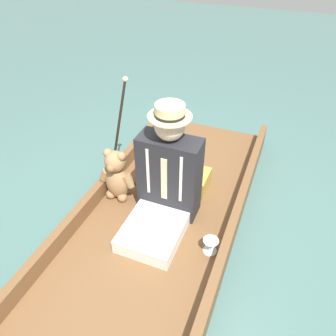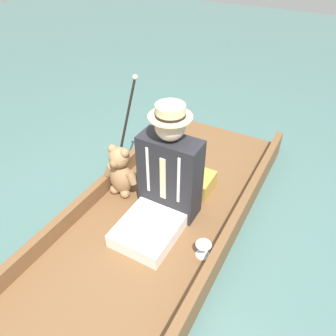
% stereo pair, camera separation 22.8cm
% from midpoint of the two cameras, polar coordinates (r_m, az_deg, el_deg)
% --- Properties ---
extents(ground_plane, '(16.00, 16.00, 0.00)m').
position_cam_midpoint_polar(ground_plane, '(2.56, -4.53, -11.39)').
color(ground_plane, '#476B66').
extents(punt_boat, '(1.14, 3.00, 0.25)m').
position_cam_midpoint_polar(punt_boat, '(2.51, -4.61, -10.30)').
color(punt_boat, brown).
rests_on(punt_boat, ground_plane).
extents(seat_cushion, '(0.36, 0.25, 0.16)m').
position_cam_midpoint_polar(seat_cushion, '(2.72, 0.80, -2.00)').
color(seat_cushion, '#B7933D').
rests_on(seat_cushion, punt_boat).
extents(seated_person, '(0.44, 0.69, 0.89)m').
position_cam_midpoint_polar(seated_person, '(2.31, -3.21, -2.39)').
color(seated_person, white).
rests_on(seated_person, punt_boat).
extents(teddy_bear, '(0.31, 0.18, 0.45)m').
position_cam_midpoint_polar(teddy_bear, '(2.59, -11.42, -1.49)').
color(teddy_bear, '#9E754C').
rests_on(teddy_bear, punt_boat).
extents(wine_glass, '(0.11, 0.11, 0.11)m').
position_cam_midpoint_polar(wine_glass, '(2.25, 4.49, -13.14)').
color(wine_glass, silver).
rests_on(wine_glass, punt_boat).
extents(walking_cane, '(0.04, 0.47, 0.87)m').
position_cam_midpoint_polar(walking_cane, '(2.59, -11.21, 6.44)').
color(walking_cane, black).
rests_on(walking_cane, punt_boat).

